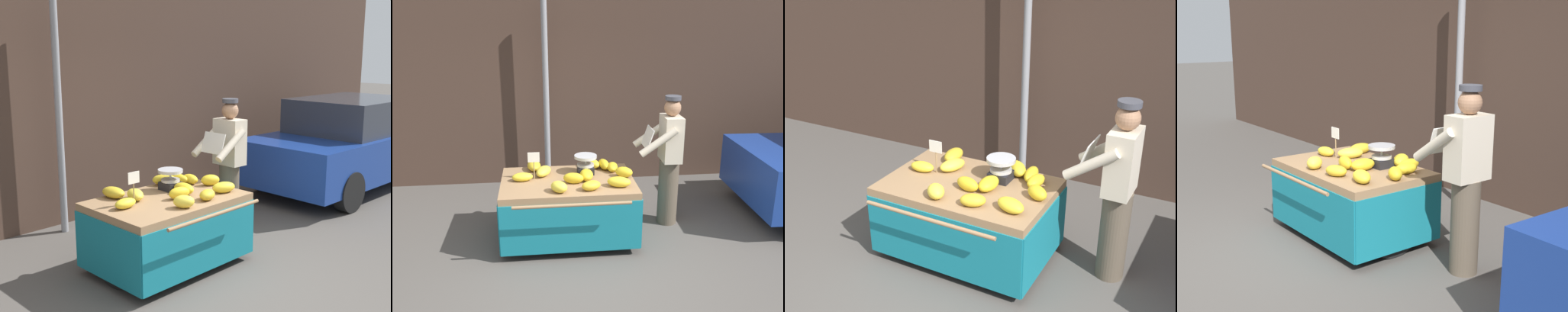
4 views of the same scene
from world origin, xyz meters
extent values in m
plane|color=#514C47|center=(0.00, 0.00, 0.00)|extent=(60.00, 60.00, 0.00)
cube|color=#473328|center=(0.00, 3.16, 2.13)|extent=(16.00, 0.24, 4.25)
cylinder|color=gray|center=(-0.33, 2.77, 1.45)|extent=(0.09, 0.09, 2.90)
cube|color=#93704C|center=(-0.13, 1.00, 0.74)|extent=(1.59, 1.05, 0.08)
cylinder|color=black|center=(-0.84, 1.00, 0.34)|extent=(0.05, 0.69, 0.69)
cylinder|color=#B7B7BC|center=(-0.87, 1.00, 0.34)|extent=(0.01, 0.12, 0.12)
cylinder|color=black|center=(0.58, 1.00, 0.34)|extent=(0.05, 0.69, 0.69)
cylinder|color=#B7B7BC|center=(0.61, 1.00, 0.34)|extent=(0.01, 0.12, 0.12)
cylinder|color=#4C4742|center=(-0.13, 1.45, 0.35)|extent=(0.05, 0.05, 0.70)
cube|color=#147284|center=(-0.13, 0.48, 0.40)|extent=(1.59, 0.02, 0.60)
cube|color=#147284|center=(-0.13, 1.53, 0.40)|extent=(1.59, 0.02, 0.60)
cube|color=#147284|center=(-0.92, 1.00, 0.40)|extent=(0.02, 1.05, 0.60)
cube|color=#147284|center=(0.66, 1.00, 0.40)|extent=(0.02, 1.05, 0.60)
cylinder|color=#93704C|center=(-0.13, 0.30, 0.76)|extent=(1.27, 0.04, 0.04)
cube|color=black|center=(0.11, 1.21, 0.82)|extent=(0.20, 0.20, 0.09)
cylinder|color=#B7B7BC|center=(0.11, 1.21, 0.92)|extent=(0.02, 0.02, 0.11)
cylinder|color=#B7B7BC|center=(0.11, 1.21, 0.99)|extent=(0.28, 0.28, 0.03)
cylinder|color=#B7B7BC|center=(0.11, 1.21, 0.89)|extent=(0.21, 0.21, 0.03)
cylinder|color=#997A51|center=(-0.53, 1.06, 0.89)|extent=(0.01, 0.01, 0.22)
cube|color=white|center=(-0.53, 1.06, 1.06)|extent=(0.14, 0.01, 0.12)
ellipsoid|color=yellow|center=(0.19, 1.40, 0.84)|extent=(0.30, 0.32, 0.13)
ellipsoid|color=yellow|center=(0.44, 0.71, 0.84)|extent=(0.31, 0.23, 0.12)
ellipsoid|color=gold|center=(0.56, 1.02, 0.84)|extent=(0.26, 0.23, 0.13)
ellipsoid|color=gold|center=(0.45, 1.25, 0.83)|extent=(0.17, 0.26, 0.11)
ellipsoid|color=yellow|center=(-0.25, 0.62, 0.84)|extent=(0.25, 0.26, 0.13)
ellipsoid|color=gold|center=(0.11, 0.65, 0.83)|extent=(0.27, 0.23, 0.11)
ellipsoid|color=gold|center=(0.09, 0.98, 0.84)|extent=(0.17, 0.27, 0.12)
ellipsoid|color=gold|center=(-0.53, 1.40, 0.84)|extent=(0.20, 0.31, 0.12)
ellipsoid|color=yellow|center=(-0.67, 1.02, 0.83)|extent=(0.26, 0.15, 0.10)
ellipsoid|color=gold|center=(0.36, 1.36, 0.83)|extent=(0.16, 0.30, 0.12)
ellipsoid|color=gold|center=(-0.07, 0.88, 0.84)|extent=(0.26, 0.17, 0.13)
ellipsoid|color=yellow|center=(-0.42, 1.18, 0.83)|extent=(0.25, 0.32, 0.11)
cylinder|color=brown|center=(1.21, 1.30, 0.44)|extent=(0.26, 0.26, 0.88)
cube|color=beige|center=(1.21, 1.30, 1.17)|extent=(0.24, 0.39, 0.58)
sphere|color=#9E7051|center=(1.21, 1.30, 1.56)|extent=(0.21, 0.21, 0.21)
cylinder|color=#3F3F47|center=(1.21, 1.30, 1.69)|extent=(0.20, 0.20, 0.05)
cylinder|color=beige|center=(0.99, 1.09, 1.18)|extent=(0.48, 0.10, 0.37)
cylinder|color=beige|center=(1.00, 1.51, 1.18)|extent=(0.48, 0.10, 0.37)
cube|color=silver|center=(0.91, 1.31, 1.19)|extent=(0.10, 0.34, 0.25)
camera|label=1|loc=(-3.67, -2.91, 2.33)|focal=47.55mm
camera|label=2|loc=(-0.46, -3.97, 2.68)|focal=40.73mm
camera|label=3|loc=(1.97, -2.71, 2.95)|focal=46.31mm
camera|label=4|loc=(4.30, -2.09, 2.18)|focal=48.90mm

